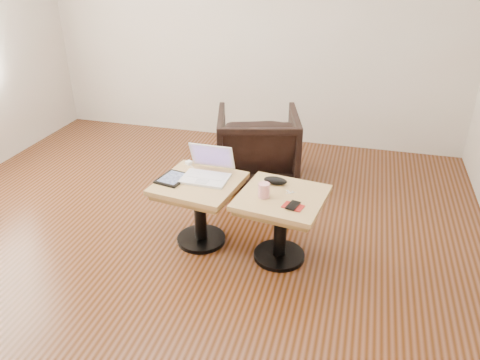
% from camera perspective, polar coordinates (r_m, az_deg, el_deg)
% --- Properties ---
extents(room_shell, '(4.52, 4.52, 2.71)m').
position_cam_1_polar(room_shell, '(2.92, -9.50, 13.99)').
color(room_shell, '#3B1B07').
rests_on(room_shell, ground).
extents(side_table_left, '(0.62, 0.62, 0.50)m').
position_cam_1_polar(side_table_left, '(3.34, -4.97, -2.05)').
color(side_table_left, black).
rests_on(side_table_left, ground).
extents(side_table_right, '(0.62, 0.62, 0.50)m').
position_cam_1_polar(side_table_right, '(3.16, 5.03, -3.85)').
color(side_table_right, black).
rests_on(side_table_right, ground).
extents(laptop, '(0.33, 0.32, 0.22)m').
position_cam_1_polar(laptop, '(3.32, -3.99, 1.10)').
color(laptop, white).
rests_on(laptop, side_table_left).
extents(tablet, '(0.22, 0.25, 0.02)m').
position_cam_1_polar(tablet, '(3.32, -8.21, 0.19)').
color(tablet, black).
rests_on(tablet, side_table_left).
extents(charging_adapter, '(0.06, 0.06, 0.02)m').
position_cam_1_polar(charging_adapter, '(3.53, -6.26, 2.12)').
color(charging_adapter, white).
rests_on(charging_adapter, side_table_left).
extents(glasses_case, '(0.17, 0.08, 0.05)m').
position_cam_1_polar(glasses_case, '(3.23, 4.33, -0.06)').
color(glasses_case, black).
rests_on(glasses_case, side_table_right).
extents(striped_cup, '(0.09, 0.09, 0.10)m').
position_cam_1_polar(striped_cup, '(3.05, 2.93, -1.26)').
color(striped_cup, '#E84557').
rests_on(striped_cup, side_table_right).
extents(earbuds_tangle, '(0.06, 0.04, 0.01)m').
position_cam_1_polar(earbuds_tangle, '(3.14, 6.11, -1.44)').
color(earbuds_tangle, white).
rests_on(earbuds_tangle, side_table_right).
extents(phone_on_sleeve, '(0.15, 0.13, 0.02)m').
position_cam_1_polar(phone_on_sleeve, '(2.97, 6.48, -3.16)').
color(phone_on_sleeve, maroon).
rests_on(phone_on_sleeve, side_table_right).
extents(armchair, '(0.87, 0.89, 0.66)m').
position_cam_1_polar(armchair, '(4.26, 2.16, 4.13)').
color(armchair, black).
rests_on(armchair, ground).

